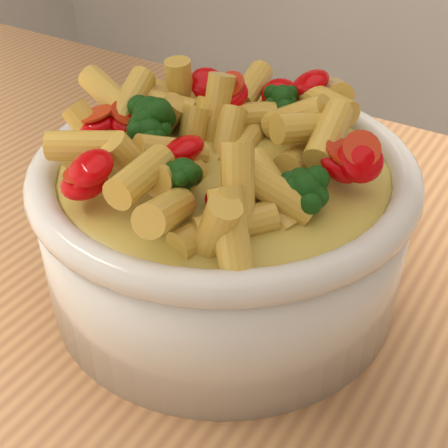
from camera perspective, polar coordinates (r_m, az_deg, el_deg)
The scene contains 3 objects.
table at distance 0.60m, azimuth -12.16°, elevation -11.42°, with size 1.20×0.80×0.90m.
serving_bowl at distance 0.47m, azimuth 0.00°, elevation 0.15°, with size 0.28×0.28×0.12m.
pasta_salad at distance 0.43m, azimuth 0.00°, elevation 8.15°, with size 0.22×0.22×0.05m.
Camera 1 is at (0.32, -0.27, 1.23)m, focal length 50.00 mm.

